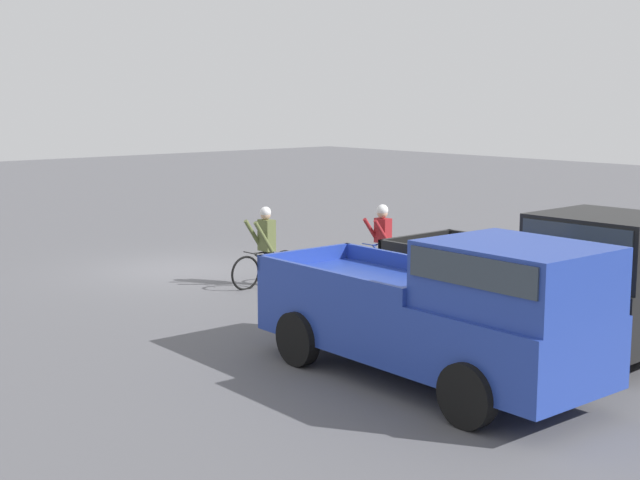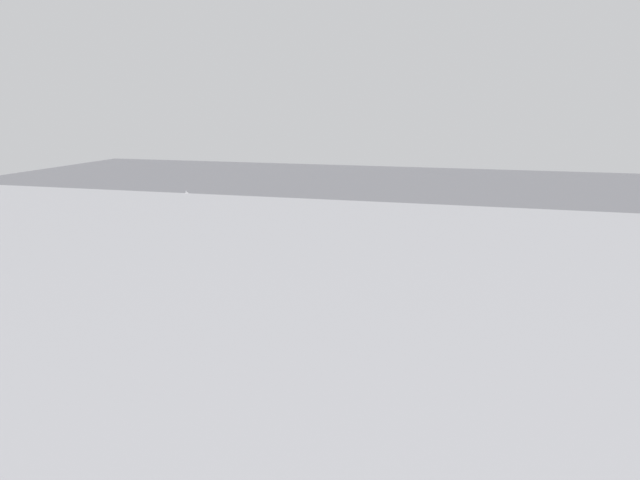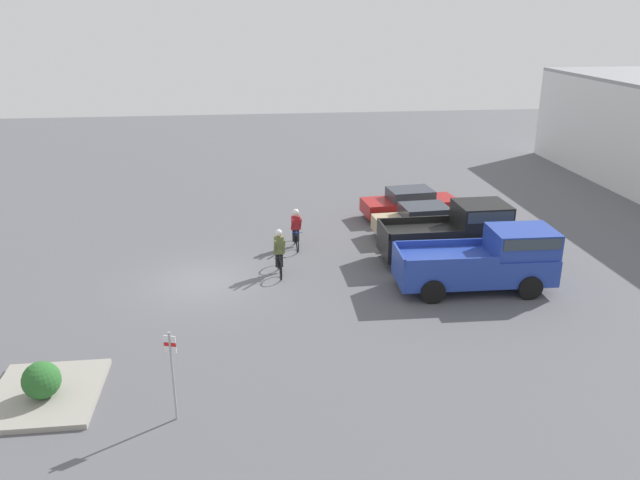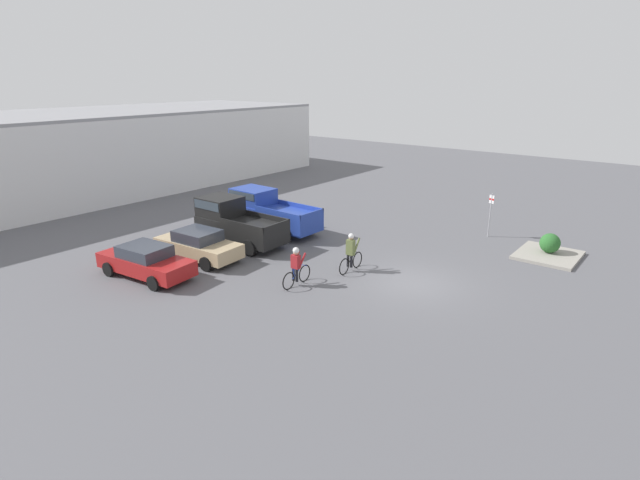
{
  "view_description": "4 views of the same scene",
  "coord_description": "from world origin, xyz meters",
  "px_view_note": "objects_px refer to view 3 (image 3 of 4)",
  "views": [
    {
      "loc": [
        11.23,
        18.33,
        4.12
      ],
      "look_at": [
        -0.71,
        4.46,
        1.2
      ],
      "focal_mm": 50.0,
      "sensor_mm": 36.0,
      "label": 1
    },
    {
      "loc": [
        -8.31,
        30.57,
        7.27
      ],
      "look_at": [
        -0.71,
        4.46,
        1.2
      ],
      "focal_mm": 35.0,
      "sensor_mm": 36.0,
      "label": 2
    },
    {
      "loc": [
        21.6,
        1.83,
        9.48
      ],
      "look_at": [
        -0.71,
        4.46,
        1.2
      ],
      "focal_mm": 35.0,
      "sensor_mm": 36.0,
      "label": 3
    },
    {
      "loc": [
        -17.91,
        -9.02,
        8.4
      ],
      "look_at": [
        -0.71,
        4.46,
        1.2
      ],
      "focal_mm": 28.0,
      "sensor_mm": 36.0,
      "label": 4
    }
  ],
  "objects_px": {
    "sedan_1": "(424,221)",
    "cyclist_0": "(279,251)",
    "fire_lane_sign": "(172,368)",
    "shrub": "(41,380)",
    "pickup_truck_0": "(456,232)",
    "sedan_0": "(410,203)",
    "pickup_truck_1": "(488,259)",
    "cyclist_1": "(296,227)"
  },
  "relations": [
    {
      "from": "pickup_truck_1",
      "to": "sedan_0",
      "type": "bearing_deg",
      "value": -175.39
    },
    {
      "from": "sedan_0",
      "to": "pickup_truck_0",
      "type": "xyz_separation_m",
      "value": [
        5.59,
        0.41,
        0.47
      ]
    },
    {
      "from": "cyclist_0",
      "to": "cyclist_1",
      "type": "height_order",
      "value": "cyclist_0"
    },
    {
      "from": "cyclist_1",
      "to": "shrub",
      "type": "bearing_deg",
      "value": -35.18
    },
    {
      "from": "sedan_0",
      "to": "pickup_truck_0",
      "type": "relative_size",
      "value": 0.93
    },
    {
      "from": "sedan_0",
      "to": "pickup_truck_1",
      "type": "relative_size",
      "value": 0.84
    },
    {
      "from": "sedan_0",
      "to": "shrub",
      "type": "xyz_separation_m",
      "value": [
        13.78,
        -13.16,
        -0.09
      ]
    },
    {
      "from": "sedan_0",
      "to": "pickup_truck_0",
      "type": "bearing_deg",
      "value": 4.16
    },
    {
      "from": "sedan_1",
      "to": "fire_lane_sign",
      "type": "distance_m",
      "value": 15.5
    },
    {
      "from": "sedan_1",
      "to": "shrub",
      "type": "height_order",
      "value": "sedan_1"
    },
    {
      "from": "shrub",
      "to": "fire_lane_sign",
      "type": "bearing_deg",
      "value": 71.59
    },
    {
      "from": "shrub",
      "to": "cyclist_0",
      "type": "bearing_deg",
      "value": 139.79
    },
    {
      "from": "pickup_truck_1",
      "to": "shrub",
      "type": "relative_size",
      "value": 5.81
    },
    {
      "from": "shrub",
      "to": "sedan_1",
      "type": "bearing_deg",
      "value": 130.02
    },
    {
      "from": "pickup_truck_0",
      "to": "fire_lane_sign",
      "type": "bearing_deg",
      "value": -47.27
    },
    {
      "from": "sedan_1",
      "to": "pickup_truck_1",
      "type": "bearing_deg",
      "value": 7.76
    },
    {
      "from": "pickup_truck_0",
      "to": "cyclist_1",
      "type": "relative_size",
      "value": 2.75
    },
    {
      "from": "sedan_1",
      "to": "cyclist_0",
      "type": "xyz_separation_m",
      "value": [
        3.29,
        -6.57,
        0.14
      ]
    },
    {
      "from": "fire_lane_sign",
      "to": "pickup_truck_1",
      "type": "bearing_deg",
      "value": 122.13
    },
    {
      "from": "pickup_truck_0",
      "to": "cyclist_0",
      "type": "height_order",
      "value": "pickup_truck_0"
    },
    {
      "from": "sedan_1",
      "to": "pickup_truck_0",
      "type": "xyz_separation_m",
      "value": [
        2.79,
        0.49,
        0.45
      ]
    },
    {
      "from": "cyclist_0",
      "to": "pickup_truck_0",
      "type": "bearing_deg",
      "value": 94.03
    },
    {
      "from": "pickup_truck_0",
      "to": "cyclist_0",
      "type": "relative_size",
      "value": 2.71
    },
    {
      "from": "sedan_1",
      "to": "pickup_truck_0",
      "type": "relative_size",
      "value": 0.89
    },
    {
      "from": "pickup_truck_0",
      "to": "cyclist_0",
      "type": "xyz_separation_m",
      "value": [
        0.5,
        -7.06,
        -0.31
      ]
    },
    {
      "from": "cyclist_0",
      "to": "cyclist_1",
      "type": "bearing_deg",
      "value": 162.65
    },
    {
      "from": "sedan_0",
      "to": "sedan_1",
      "type": "height_order",
      "value": "sedan_1"
    },
    {
      "from": "sedan_0",
      "to": "pickup_truck_1",
      "type": "xyz_separation_m",
      "value": [
        8.41,
        0.68,
        0.44
      ]
    },
    {
      "from": "sedan_0",
      "to": "shrub",
      "type": "relative_size",
      "value": 4.87
    },
    {
      "from": "sedan_1",
      "to": "pickup_truck_0",
      "type": "bearing_deg",
      "value": 10.02
    },
    {
      "from": "cyclist_1",
      "to": "pickup_truck_0",
      "type": "bearing_deg",
      "value": 70.02
    },
    {
      "from": "cyclist_0",
      "to": "fire_lane_sign",
      "type": "distance_m",
      "value": 9.37
    },
    {
      "from": "cyclist_0",
      "to": "sedan_1",
      "type": "bearing_deg",
      "value": 116.58
    },
    {
      "from": "sedan_0",
      "to": "fire_lane_sign",
      "type": "height_order",
      "value": "fire_lane_sign"
    },
    {
      "from": "shrub",
      "to": "cyclist_1",
      "type": "bearing_deg",
      "value": 144.82
    },
    {
      "from": "fire_lane_sign",
      "to": "shrub",
      "type": "height_order",
      "value": "fire_lane_sign"
    },
    {
      "from": "fire_lane_sign",
      "to": "sedan_1",
      "type": "bearing_deg",
      "value": 141.59
    },
    {
      "from": "fire_lane_sign",
      "to": "shrub",
      "type": "bearing_deg",
      "value": -108.41
    },
    {
      "from": "sedan_0",
      "to": "cyclist_0",
      "type": "xyz_separation_m",
      "value": [
        6.09,
        -6.66,
        0.16
      ]
    },
    {
      "from": "pickup_truck_0",
      "to": "shrub",
      "type": "bearing_deg",
      "value": -58.89
    },
    {
      "from": "pickup_truck_1",
      "to": "fire_lane_sign",
      "type": "bearing_deg",
      "value": -57.87
    },
    {
      "from": "sedan_1",
      "to": "cyclist_0",
      "type": "distance_m",
      "value": 7.35
    }
  ]
}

